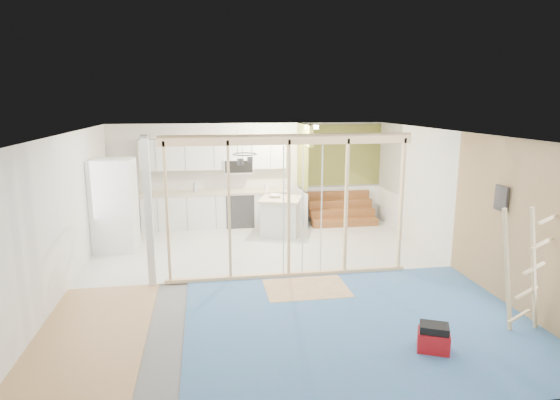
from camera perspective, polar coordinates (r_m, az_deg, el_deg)
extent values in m
cube|color=slate|center=(8.59, -0.95, -9.49)|extent=(7.00, 8.00, 0.01)
cube|color=white|center=(8.01, -1.02, 8.09)|extent=(7.00, 8.00, 0.01)
cube|color=white|center=(12.11, -3.74, 3.18)|extent=(7.00, 0.01, 2.60)
cube|color=white|center=(4.47, 6.66, -12.41)|extent=(7.00, 0.01, 2.60)
cube|color=white|center=(8.45, -25.18, -1.77)|extent=(0.01, 8.00, 2.60)
cube|color=white|center=(9.36, 20.73, -0.17)|extent=(0.01, 8.00, 2.60)
cube|color=silver|center=(10.46, -2.56, -5.48)|extent=(7.00, 4.00, 0.02)
cube|color=#4565A7|center=(7.02, 9.91, -14.69)|extent=(5.00, 4.00, 0.02)
cube|color=tan|center=(6.87, -22.53, -16.10)|extent=(1.50, 4.00, 0.02)
cube|color=tan|center=(8.12, 3.23, -10.68)|extent=(1.40, 1.00, 0.01)
cube|color=beige|center=(8.07, 1.11, 7.40)|extent=(4.40, 0.09, 0.18)
cube|color=beige|center=(8.61, 1.05, -9.07)|extent=(4.40, 0.09, 0.06)
cube|color=silver|center=(8.18, -15.71, -1.50)|extent=(0.12, 0.14, 2.60)
cube|color=beige|center=(8.15, -13.61, -1.44)|extent=(0.04, 0.09, 2.40)
cube|color=beige|center=(8.13, -6.22, -1.19)|extent=(0.04, 0.09, 2.40)
cube|color=beige|center=(8.25, 1.08, -0.93)|extent=(0.05, 0.09, 2.40)
cube|color=beige|center=(8.50, 8.06, -0.67)|extent=(0.04, 0.09, 2.40)
cube|color=beige|center=(8.86, 14.56, -0.41)|extent=(0.04, 0.09, 2.40)
cylinder|color=silver|center=(8.22, 0.43, -1.55)|extent=(0.02, 0.02, 2.35)
cylinder|color=silver|center=(8.41, 5.08, -1.28)|extent=(0.02, 0.02, 2.35)
cylinder|color=silver|center=(8.32, 2.77, -1.41)|extent=(0.02, 0.02, 2.35)
cube|color=white|center=(11.92, -7.85, -1.25)|extent=(3.60, 0.60, 0.88)
cube|color=beige|center=(11.83, -7.91, 0.94)|extent=(3.66, 0.64, 0.05)
cube|color=white|center=(11.04, -19.71, -2.92)|extent=(0.60, 1.60, 0.88)
cube|color=beige|center=(10.94, -19.88, -0.56)|extent=(0.64, 1.64, 0.05)
cube|color=white|center=(11.80, -8.06, 5.56)|extent=(3.60, 0.34, 0.75)
cube|color=silver|center=(11.83, -5.10, 4.18)|extent=(0.72, 0.38, 0.36)
cube|color=black|center=(11.64, -5.03, 4.05)|extent=(0.68, 0.02, 0.30)
cube|color=olive|center=(11.80, 2.77, 5.41)|extent=(0.10, 0.90, 1.60)
cube|color=white|center=(12.02, 2.71, -0.99)|extent=(0.10, 0.90, 0.90)
cube|color=olive|center=(11.06, 3.56, 7.83)|extent=(0.10, 0.50, 0.50)
cube|color=olive|center=(12.48, 7.33, 5.46)|extent=(2.20, 0.04, 1.60)
cube|color=white|center=(12.69, 7.18, -0.39)|extent=(2.20, 0.04, 0.90)
cube|color=brown|center=(12.04, 7.94, -2.79)|extent=(1.70, 0.26, 0.20)
cube|color=brown|center=(12.23, 7.61, -1.58)|extent=(1.70, 0.26, 0.20)
cube|color=brown|center=(12.43, 7.29, -0.41)|extent=(1.70, 0.26, 0.20)
cube|color=brown|center=(12.63, 6.98, 0.72)|extent=(1.70, 0.26, 0.20)
torus|color=black|center=(9.91, -4.33, 5.60)|extent=(0.52, 0.52, 0.02)
cylinder|color=black|center=(9.87, -5.22, 7.02)|extent=(0.01, 0.01, 0.50)
cylinder|color=black|center=(9.90, -3.48, 7.06)|extent=(0.01, 0.01, 0.50)
cylinder|color=#37373C|center=(9.82, -4.84, 4.65)|extent=(0.14, 0.14, 0.14)
cylinder|color=#37373C|center=(10.03, -3.68, 4.94)|extent=(0.12, 0.12, 0.12)
cube|color=tan|center=(7.73, 27.94, -3.23)|extent=(0.02, 4.00, 2.60)
cube|color=#37373C|center=(8.10, 25.37, 0.19)|extent=(0.04, 0.30, 0.40)
cylinder|color=#FFEABF|center=(11.22, 3.91, 8.86)|extent=(0.32, 0.32, 0.08)
cube|color=white|center=(10.48, -19.52, -0.63)|extent=(0.88, 0.85, 1.96)
cube|color=#37373C|center=(10.41, -17.27, -0.56)|extent=(0.05, 0.79, 1.93)
cube|color=silver|center=(11.09, 0.08, -2.24)|extent=(1.05, 1.05, 0.84)
cube|color=beige|center=(10.99, 0.08, 0.11)|extent=(1.17, 1.17, 0.05)
imported|color=silver|center=(11.08, -0.61, 0.51)|extent=(0.36, 0.36, 0.07)
imported|color=#A6AAB9|center=(11.80, -10.29, 1.74)|extent=(0.15, 0.15, 0.32)
imported|color=white|center=(11.89, -1.66, 1.76)|extent=(0.12, 0.13, 0.21)
cube|color=#A10E13|center=(6.52, 18.19, -16.08)|extent=(0.48, 0.43, 0.27)
cube|color=black|center=(6.44, 18.30, -14.61)|extent=(0.43, 0.38, 0.10)
cube|color=beige|center=(7.01, 25.96, -7.86)|extent=(0.42, 0.17, 1.79)
cube|color=beige|center=(7.24, 28.53, -7.50)|extent=(0.42, 0.17, 1.79)
cube|color=beige|center=(7.38, 27.10, -12.50)|extent=(0.42, 0.17, 0.12)
cube|color=beige|center=(7.30, 27.81, -9.94)|extent=(0.42, 0.17, 0.12)
cube|color=beige|center=(7.23, 28.54, -7.32)|extent=(0.42, 0.17, 0.12)
cube|color=beige|center=(7.17, 29.26, -4.66)|extent=(0.42, 0.17, 0.12)
cube|color=beige|center=(7.14, 29.99, -1.96)|extent=(0.42, 0.17, 0.12)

